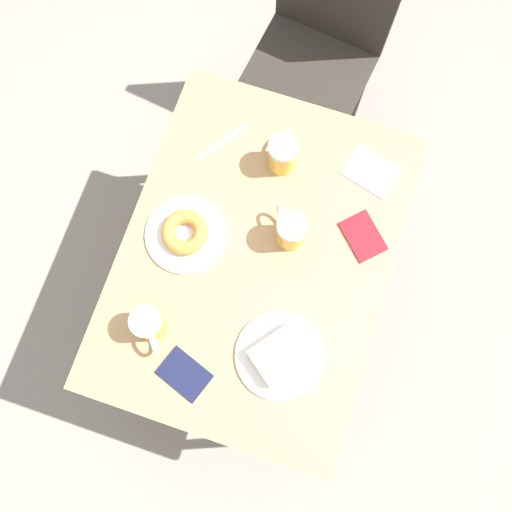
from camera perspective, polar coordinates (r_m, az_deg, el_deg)
The scene contains 12 objects.
ground_plane at distance 2.26m, azimuth 0.00°, elevation -4.31°, with size 8.00×8.00×0.00m, color gray.
table at distance 1.60m, azimuth 0.00°, elevation -0.72°, with size 0.72×0.97×0.73m.
chair at distance 2.04m, azimuth 6.61°, elevation 21.20°, with size 0.45×0.45×0.94m.
plate_with_cake at distance 1.48m, azimuth 2.39°, elevation -9.88°, with size 0.23×0.23×0.05m.
plate_with_donut at distance 1.55m, azimuth -7.12°, elevation 2.16°, with size 0.22×0.22×0.05m.
beer_mug_left at distance 1.57m, azimuth 2.70°, elevation 10.18°, with size 0.08×0.12×0.12m.
beer_mug_center at distance 1.47m, azimuth -10.64°, elevation -6.79°, with size 0.09×0.11×0.12m.
beer_mug_right at distance 1.50m, azimuth 3.48°, elevation 2.56°, with size 0.10×0.10×0.12m.
napkin_folded at distance 1.64m, azimuth 11.44°, elevation 8.27°, with size 0.16×0.14×0.00m.
fork at distance 1.65m, azimuth -3.41°, elevation 11.30°, with size 0.11×0.15×0.00m.
passport_near_edge at distance 1.58m, azimuth 10.64°, elevation 1.96°, with size 0.15×0.15×0.01m.
passport_far_edge at distance 1.51m, azimuth -7.17°, elevation -11.65°, with size 0.15×0.13×0.01m.
Camera 1 is at (0.11, -0.33, 2.23)m, focal length 40.00 mm.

